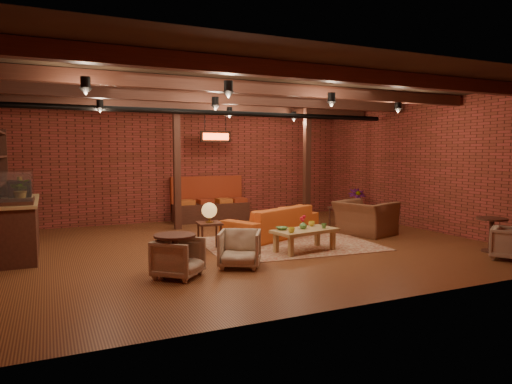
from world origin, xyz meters
name	(u,v)px	position (x,y,z in m)	size (l,w,h in m)	color
floor	(239,246)	(0.00, 0.00, 0.00)	(10.00, 10.00, 0.00)	#411C10
ceiling	(239,89)	(0.00, 0.00, 3.20)	(10.00, 8.00, 0.02)	black
wall_back	(185,164)	(0.00, 4.00, 1.60)	(10.00, 0.02, 3.20)	maroon
wall_front	(363,179)	(0.00, -4.00, 1.60)	(10.00, 0.02, 3.20)	maroon
wall_right	(425,166)	(5.00, 0.00, 1.60)	(0.02, 8.00, 3.20)	maroon
ceiling_beams	(239,95)	(0.00, 0.00, 3.08)	(9.80, 6.40, 0.22)	black
ceiling_pipe	(213,113)	(0.00, 1.60, 2.85)	(0.12, 0.12, 9.60)	black
post_left	(177,166)	(-0.60, 2.60, 1.60)	(0.16, 0.16, 3.20)	black
post_right	(307,165)	(2.80, 2.00, 1.60)	(0.16, 0.16, 3.20)	black
service_counter	(16,213)	(-4.10, 1.00, 0.80)	(0.80, 2.50, 1.60)	black
plant_counter	(22,190)	(-4.00, 1.20, 1.22)	(0.35, 0.39, 0.30)	#337F33
banquette	(211,203)	(0.60, 3.55, 0.50)	(2.10, 0.70, 1.00)	maroon
service_sign	(215,137)	(0.60, 3.10, 2.35)	(0.86, 0.06, 0.30)	#FF4719
ceiling_spotlights	(239,106)	(0.00, 0.00, 2.86)	(6.40, 4.40, 0.28)	black
rug	(288,244)	(1.03, -0.23, 0.01)	(3.47, 2.66, 0.01)	maroon
sofa	(272,222)	(1.03, 0.57, 0.36)	(2.44, 0.95, 0.71)	#B74B19
coffee_table	(304,232)	(0.96, -0.97, 0.39)	(1.37, 0.85, 0.69)	#A8824E
side_table_lamp	(209,214)	(-0.69, -0.14, 0.73)	(0.50, 0.50, 0.95)	black
round_table_left	(175,248)	(-1.80, -1.74, 0.45)	(0.64, 0.64, 0.67)	black
armchair_a	(178,256)	(-1.75, -1.77, 0.34)	(0.65, 0.61, 0.67)	beige
armchair_b	(240,247)	(-0.65, -1.58, 0.34)	(0.67, 0.63, 0.69)	beige
armchair_right	(365,212)	(3.20, 0.00, 0.53)	(1.21, 0.79, 1.06)	brown
side_table_book	(340,208)	(3.29, 1.14, 0.49)	(0.56, 0.56, 0.55)	black
round_table_right	(492,229)	(4.25, -2.52, 0.45)	(0.57, 0.57, 0.67)	black
armchair_far	(511,242)	(4.01, -3.11, 0.32)	(0.63, 0.59, 0.64)	beige
plant_tall	(357,173)	(4.40, 1.94, 1.35)	(1.51, 1.51, 2.70)	#4C7F4C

